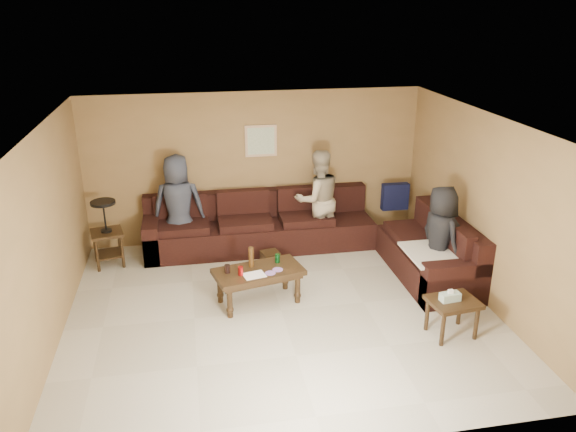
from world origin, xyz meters
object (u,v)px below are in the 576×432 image
object	(u,v)px
end_table_left	(107,232)
person_middle	(318,199)
sectional_sofa	(316,238)
coffee_table	(258,275)
person_left	(179,206)
waste_bin	(271,261)
side_table_right	(453,305)
person_right	(440,237)

from	to	relation	value
end_table_left	person_middle	bearing A→B (deg)	2.14
sectional_sofa	end_table_left	xyz separation A→B (m)	(-3.19, 0.32, 0.22)
end_table_left	person_middle	xyz separation A→B (m)	(3.32, 0.12, 0.27)
sectional_sofa	coffee_table	world-z (taller)	sectional_sofa
end_table_left	person_left	bearing A→B (deg)	11.42
coffee_table	waste_bin	xyz separation A→B (m)	(0.30, 0.91, -0.26)
end_table_left	coffee_table	bearing A→B (deg)	-36.48
coffee_table	side_table_right	size ratio (longest dim) A/B	2.03
side_table_right	person_right	xyz separation A→B (m)	(0.36, 1.23, 0.34)
sectional_sofa	person_left	xyz separation A→B (m)	(-2.09, 0.54, 0.49)
sectional_sofa	person_right	bearing A→B (deg)	-39.30
sectional_sofa	person_middle	xyz separation A→B (m)	(0.13, 0.44, 0.49)
person_left	sectional_sofa	bearing A→B (deg)	168.18
side_table_right	person_middle	distance (m)	3.08
end_table_left	person_middle	distance (m)	3.34
waste_bin	person_right	bearing A→B (deg)	-21.46
person_left	person_right	world-z (taller)	person_left
waste_bin	person_middle	xyz separation A→B (m)	(0.90, 0.77, 0.67)
sectional_sofa	waste_bin	world-z (taller)	sectional_sofa
sectional_sofa	person_left	distance (m)	2.22
side_table_right	person_left	xyz separation A→B (m)	(-3.22, 2.99, 0.41)
coffee_table	person_right	size ratio (longest dim) A/B	0.85
person_left	person_middle	size ratio (longest dim) A/B	1.00
end_table_left	waste_bin	bearing A→B (deg)	-15.03
person_right	person_left	bearing A→B (deg)	50.33
end_table_left	person_right	distance (m)	4.93
waste_bin	person_left	size ratio (longest dim) A/B	0.19
end_table_left	person_right	size ratio (longest dim) A/B	0.70
end_table_left	side_table_right	distance (m)	5.13
side_table_right	person_left	world-z (taller)	person_left
coffee_table	sectional_sofa	bearing A→B (deg)	49.19
sectional_sofa	waste_bin	distance (m)	0.86
waste_bin	person_middle	size ratio (longest dim) A/B	0.19
side_table_right	person_right	size ratio (longest dim) A/B	0.42
side_table_right	person_middle	world-z (taller)	person_middle
person_left	person_right	xyz separation A→B (m)	(3.58, -1.76, -0.07)
side_table_right	person_left	size ratio (longest dim) A/B	0.38
person_middle	person_right	bearing A→B (deg)	119.80
side_table_right	person_middle	bearing A→B (deg)	109.00
end_table_left	sectional_sofa	bearing A→B (deg)	-5.71
person_right	end_table_left	bearing A→B (deg)	58.30
end_table_left	side_table_right	size ratio (longest dim) A/B	1.67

